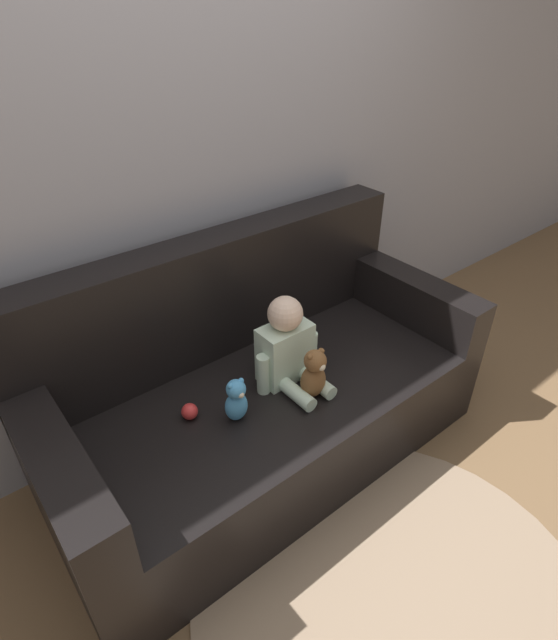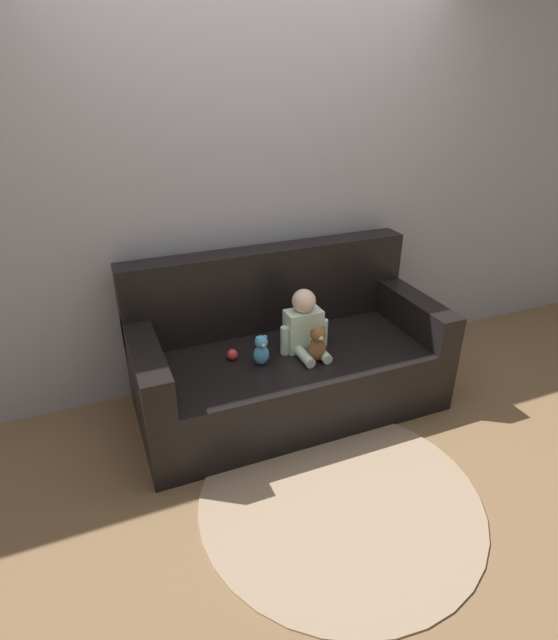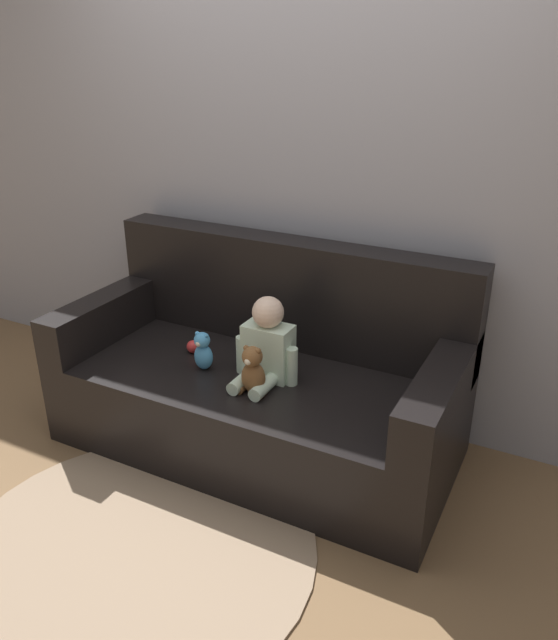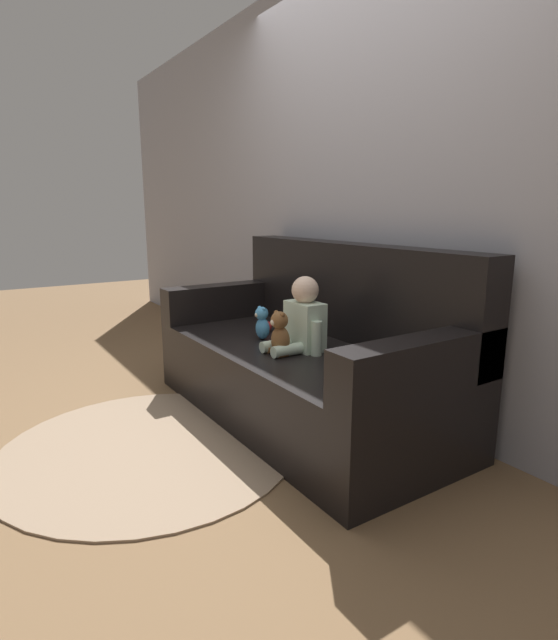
# 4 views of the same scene
# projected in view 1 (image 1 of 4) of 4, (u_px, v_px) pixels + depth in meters

# --- Properties ---
(ground_plane) EXTENTS (12.00, 12.00, 0.00)m
(ground_plane) POSITION_uv_depth(u_px,v_px,m) (269.00, 450.00, 2.34)
(ground_plane) COLOR brown
(wall_back) EXTENTS (8.00, 0.05, 2.60)m
(wall_back) POSITION_uv_depth(u_px,v_px,m) (184.00, 142.00, 1.96)
(wall_back) COLOR #93939E
(wall_back) RESTS_ON ground_plane
(couch) EXTENTS (1.88, 0.88, 0.96)m
(couch) POSITION_uv_depth(u_px,v_px,m) (258.00, 390.00, 2.20)
(couch) COLOR black
(couch) RESTS_ON ground_plane
(person_baby) EXTENTS (0.31, 0.30, 0.39)m
(person_baby) POSITION_uv_depth(u_px,v_px,m) (287.00, 348.00, 2.04)
(person_baby) COLOR silver
(person_baby) RESTS_ON couch
(teddy_bear_brown) EXTENTS (0.13, 0.10, 0.23)m
(teddy_bear_brown) POSITION_uv_depth(u_px,v_px,m) (314.00, 375.00, 1.98)
(teddy_bear_brown) COLOR brown
(teddy_bear_brown) RESTS_ON couch
(plush_toy_side) EXTENTS (0.09, 0.09, 0.19)m
(plush_toy_side) POSITION_uv_depth(u_px,v_px,m) (236.00, 400.00, 1.88)
(plush_toy_side) COLOR #4C9EDB
(plush_toy_side) RESTS_ON couch
(toy_ball) EXTENTS (0.06, 0.06, 0.06)m
(toy_ball) POSITION_uv_depth(u_px,v_px,m) (190.00, 411.00, 1.91)
(toy_ball) COLOR red
(toy_ball) RESTS_ON couch
(floor_rug) EXTENTS (1.43, 1.43, 0.01)m
(floor_rug) POSITION_uv_depth(u_px,v_px,m) (396.00, 602.00, 1.75)
(floor_rug) COLOR gray
(floor_rug) RESTS_ON ground_plane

